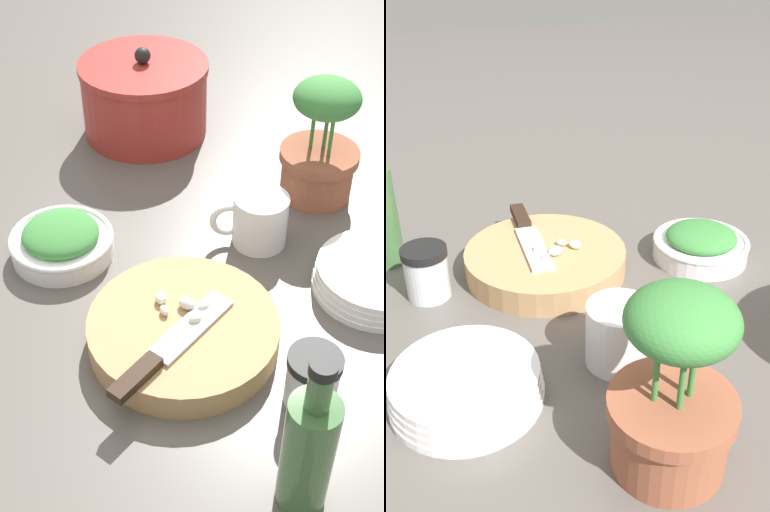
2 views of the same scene
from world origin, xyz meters
TOP-DOWN VIEW (x-y plane):
  - ground_plane at (0.00, 0.00)m, footprint 5.00×5.00m
  - cutting_board at (0.06, -0.07)m, footprint 0.25×0.25m
  - chef_knife at (0.08, -0.12)m, footprint 0.04×0.21m
  - garlic_cloves at (0.05, -0.05)m, footprint 0.08×0.05m
  - herb_bowl at (-0.19, -0.03)m, footprint 0.15×0.15m
  - spice_jar at (0.24, -0.06)m, footprint 0.06×0.06m
  - coffee_mug at (0.04, 0.16)m, footprint 0.10×0.09m
  - plate_stack at (0.22, 0.17)m, footprint 0.18×0.18m
  - potted_herb at (0.05, 0.32)m, footprint 0.13×0.13m

SIDE VIEW (x-z plane):
  - ground_plane at x=0.00m, z-range 0.00..0.00m
  - cutting_board at x=0.06m, z-range 0.00..0.04m
  - plate_stack at x=0.22m, z-range 0.00..0.04m
  - herb_bowl at x=-0.19m, z-range 0.00..0.05m
  - spice_jar at x=0.24m, z-range 0.00..0.08m
  - coffee_mug at x=0.04m, z-range 0.00..0.08m
  - chef_knife at x=0.08m, z-range 0.04..0.05m
  - garlic_cloves at x=0.05m, z-range 0.04..0.05m
  - potted_herb at x=0.05m, z-range -0.01..0.19m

